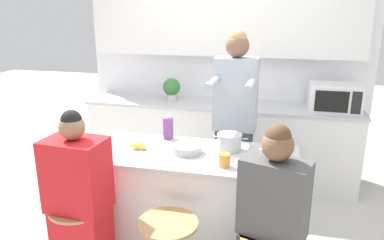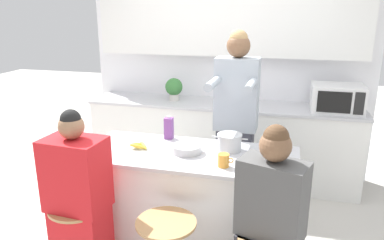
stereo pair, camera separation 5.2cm
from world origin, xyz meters
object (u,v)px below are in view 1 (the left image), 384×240
(cooking_pot, at_px, (229,142))
(banana_bunch, at_px, (139,146))
(fruit_bowl, at_px, (187,149))
(coffee_cup_near, at_px, (224,160))
(coffee_cup_far, at_px, (248,162))
(person_seated_near, at_px, (271,237))
(kitchen_island, at_px, (190,203))
(person_cooking, at_px, (234,129))
(potted_plant, at_px, (172,88))
(juice_carton, at_px, (168,128))
(microwave, at_px, (334,98))
(bar_stool_leftmost, at_px, (81,240))
(person_wrapped_blanket, at_px, (80,209))

(cooking_pot, relative_size, banana_bunch, 1.71)
(fruit_bowl, distance_m, coffee_cup_near, 0.38)
(coffee_cup_far, bearing_deg, person_seated_near, -63.54)
(kitchen_island, relative_size, person_seated_near, 1.24)
(kitchen_island, bearing_deg, person_cooking, 66.45)
(kitchen_island, distance_m, fruit_bowl, 0.47)
(coffee_cup_far, relative_size, potted_plant, 0.41)
(cooking_pot, distance_m, juice_carton, 0.58)
(cooking_pot, distance_m, banana_bunch, 0.73)
(fruit_bowl, relative_size, microwave, 0.44)
(bar_stool_leftmost, bearing_deg, fruit_bowl, 41.37)
(cooking_pot, relative_size, coffee_cup_far, 2.66)
(person_cooking, bearing_deg, cooking_pot, -86.09)
(bar_stool_leftmost, bearing_deg, coffee_cup_far, 18.38)
(bar_stool_leftmost, relative_size, potted_plant, 2.40)
(fruit_bowl, bearing_deg, potted_plant, 110.80)
(person_seated_near, relative_size, fruit_bowl, 5.82)
(cooking_pot, distance_m, microwave, 1.62)
(person_seated_near, bearing_deg, person_cooking, 126.43)
(coffee_cup_far, relative_size, banana_bunch, 0.64)
(cooking_pot, distance_m, coffee_cup_near, 0.33)
(person_cooking, distance_m, person_seated_near, 1.31)
(microwave, bearing_deg, fruit_bowl, -130.67)
(kitchen_island, bearing_deg, potted_plant, 111.60)
(person_cooking, height_order, person_seated_near, person_cooking)
(person_seated_near, height_order, juice_carton, person_seated_near)
(coffee_cup_near, distance_m, microwave, 1.89)
(person_cooking, xyz_separation_m, person_wrapped_blanket, (-0.92, -1.22, -0.28))
(cooking_pot, height_order, potted_plant, potted_plant)
(person_wrapped_blanket, distance_m, potted_plant, 2.12)
(cooking_pot, xyz_separation_m, fruit_bowl, (-0.32, -0.14, -0.04))
(kitchen_island, xyz_separation_m, cooking_pot, (0.29, 0.14, 0.51))
(juice_carton, distance_m, potted_plant, 1.24)
(bar_stool_leftmost, xyz_separation_m, fruit_bowl, (0.65, 0.57, 0.55))
(fruit_bowl, distance_m, banana_bunch, 0.40)
(coffee_cup_far, xyz_separation_m, juice_carton, (-0.74, 0.48, 0.05))
(person_cooking, relative_size, person_wrapped_blanket, 1.33)
(cooking_pot, bearing_deg, fruit_bowl, -156.29)
(coffee_cup_near, bearing_deg, coffee_cup_far, -0.47)
(person_cooking, xyz_separation_m, banana_bunch, (-0.69, -0.63, 0.00))
(person_seated_near, height_order, microwave, person_seated_near)
(person_wrapped_blanket, relative_size, coffee_cup_near, 11.82)
(fruit_bowl, height_order, potted_plant, potted_plant)
(kitchen_island, distance_m, microwave, 2.00)
(cooking_pot, relative_size, coffee_cup_near, 2.52)
(kitchen_island, xyz_separation_m, person_wrapped_blanket, (-0.65, -0.59, 0.19))
(person_seated_near, height_order, banana_bunch, person_seated_near)
(bar_stool_leftmost, xyz_separation_m, banana_bunch, (0.25, 0.57, 0.55))
(coffee_cup_near, relative_size, potted_plant, 0.43)
(fruit_bowl, distance_m, juice_carton, 0.38)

